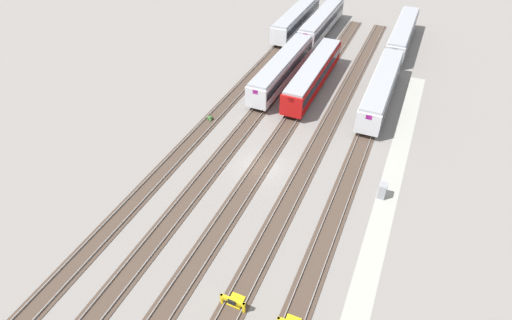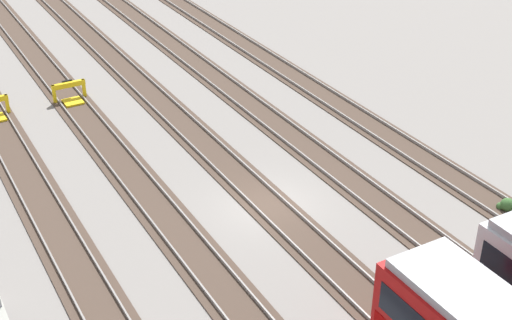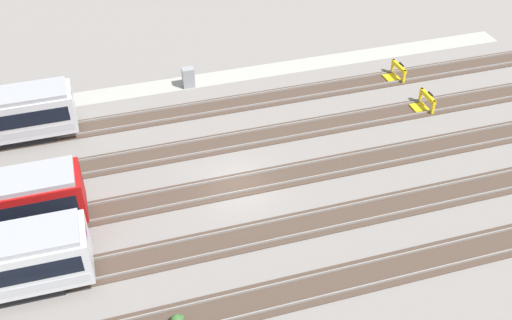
{
  "view_description": "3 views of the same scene",
  "coord_description": "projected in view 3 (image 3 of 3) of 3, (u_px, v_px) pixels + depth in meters",
  "views": [
    {
      "loc": [
        -29.54,
        -12.45,
        27.45
      ],
      "look_at": [
        -1.18,
        0.0,
        1.8
      ],
      "focal_mm": 28.0,
      "sensor_mm": 36.0,
      "label": 1
    },
    {
      "loc": [
        23.42,
        -13.92,
        17.8
      ],
      "look_at": [
        -1.18,
        0.0,
        1.8
      ],
      "focal_mm": 50.0,
      "sensor_mm": 36.0,
      "label": 2
    },
    {
      "loc": [
        7.0,
        27.48,
        24.92
      ],
      "look_at": [
        -1.18,
        0.0,
        1.8
      ],
      "focal_mm": 42.0,
      "sensor_mm": 36.0,
      "label": 3
    }
  ],
  "objects": [
    {
      "name": "electrical_cabinet",
      "position": [
        188.0,
        77.0,
        46.37
      ],
      "size": [
        0.9,
        0.73,
        1.6
      ],
      "color": "gray",
      "rests_on": "ground"
    },
    {
      "name": "rail_track_far_inner",
      "position": [
        259.0,
        235.0,
        34.31
      ],
      "size": [
        90.0,
        2.23,
        0.21
      ],
      "color": "#47382D",
      "rests_on": "ground"
    },
    {
      "name": "rail_track_nearest",
      "position": [
        206.0,
        108.0,
        44.39
      ],
      "size": [
        90.0,
        2.23,
        0.21
      ],
      "color": "#47382D",
      "rests_on": "ground"
    },
    {
      "name": "rail_track_near_inner",
      "position": [
        221.0,
        144.0,
        41.03
      ],
      "size": [
        90.0,
        2.23,
        0.21
      ],
      "color": "#47382D",
      "rests_on": "ground"
    },
    {
      "name": "service_walkway",
      "position": [
        195.0,
        81.0,
        47.44
      ],
      "size": [
        54.0,
        2.0,
        0.01
      ],
      "primitive_type": "cube",
      "color": "#9E9E93",
      "rests_on": "ground"
    },
    {
      "name": "bumper_stop_near_inner_track",
      "position": [
        424.0,
        102.0,
        44.17
      ],
      "size": [
        1.34,
        2.0,
        1.22
      ],
      "color": "gold",
      "rests_on": "ground"
    },
    {
      "name": "rail_track_middle",
      "position": [
        238.0,
        185.0,
        37.67
      ],
      "size": [
        90.0,
        2.24,
        0.21
      ],
      "color": "#47382D",
      "rests_on": "ground"
    },
    {
      "name": "bumper_stop_nearest_track",
      "position": [
        395.0,
        72.0,
        47.51
      ],
      "size": [
        1.37,
        2.01,
        1.22
      ],
      "color": "gold",
      "rests_on": "ground"
    },
    {
      "name": "ground_plane",
      "position": [
        238.0,
        186.0,
        37.7
      ],
      "size": [
        400.0,
        400.0,
        0.0
      ],
      "primitive_type": "plane",
      "color": "gray"
    },
    {
      "name": "rail_track_farthest",
      "position": [
        284.0,
        295.0,
        30.95
      ],
      "size": [
        90.0,
        2.23,
        0.21
      ],
      "color": "#47382D",
      "rests_on": "ground"
    }
  ]
}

